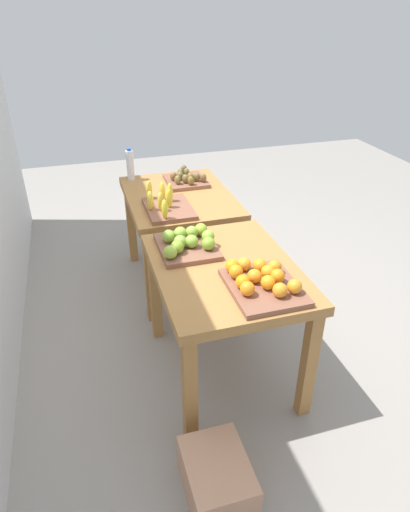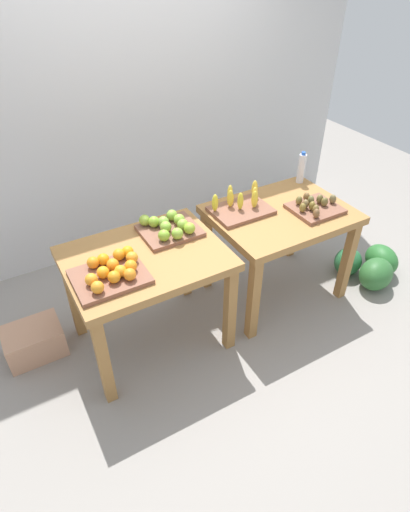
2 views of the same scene
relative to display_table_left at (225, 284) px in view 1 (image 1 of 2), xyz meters
The scene contains 10 objects.
ground_plane 0.88m from the display_table_left, ahead, with size 8.00×8.00×0.00m, color gray.
display_table_left is the anchor object (origin of this frame).
display_table_right 1.12m from the display_table_left, ahead, with size 1.04×0.80×0.79m.
orange_bin 0.33m from the display_table_left, 156.93° to the right, with size 0.44×0.36×0.11m.
apple_bin 0.34m from the display_table_left, 31.16° to the left, with size 0.40×0.38×0.11m.
banana_crate 0.88m from the display_table_left, 10.45° to the left, with size 0.44×0.33×0.17m.
kiwi_bin 1.35m from the display_table_left, ahead, with size 0.36×0.32×0.10m.
water_bottle 1.60m from the display_table_left, 11.16° to the left, with size 0.06×0.06×0.27m.
watermelon_pile 2.07m from the display_table_left, ahead, with size 0.62×0.62×0.27m.
cardboard_produce_box 1.02m from the display_table_left, 159.44° to the left, with size 0.40×0.30×0.23m, color tan.
Camera 1 is at (-2.59, 0.73, 2.12)m, focal length 31.12 mm.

